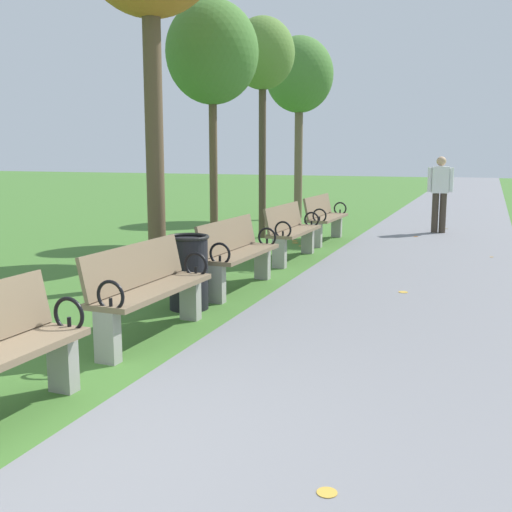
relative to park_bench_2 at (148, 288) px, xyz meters
The scene contains 12 objects.
ground_plane 2.37m from the park_bench_2, 77.48° to the right, with size 80.00×80.00×0.00m, color #42722D.
paved_walkway 15.87m from the park_bench_2, 82.71° to the left, with size 3.02×44.00×0.02m, color slate.
park_bench_2 is the anchor object (origin of this frame).
park_bench_3 2.25m from the park_bench_2, 90.00° to the left, with size 0.52×1.61×0.90m.
park_bench_4 4.60m from the park_bench_2, 90.00° to the left, with size 0.50×1.61×0.90m.
park_bench_5 6.78m from the park_bench_2, 90.00° to the left, with size 0.51×1.61×0.90m.
tree_3 5.47m from the park_bench_2, 106.48° to the left, with size 1.50×1.50×4.15m.
tree_4 7.71m from the park_bench_2, 100.98° to the left, with size 1.27×1.27×4.34m.
tree_5 11.42m from the park_bench_2, 99.17° to the left, with size 1.74×1.74×4.64m.
pedestrian_walking 9.06m from the park_bench_2, 77.28° to the left, with size 0.53×0.26×1.62m.
trash_bin 1.16m from the park_bench_2, 97.31° to the left, with size 0.48×0.48×0.84m.
scattered_leaves 2.34m from the park_bench_2, 84.51° to the left, with size 5.12×13.29×0.02m.
Camera 1 is at (2.47, -2.81, 1.78)m, focal length 43.97 mm.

